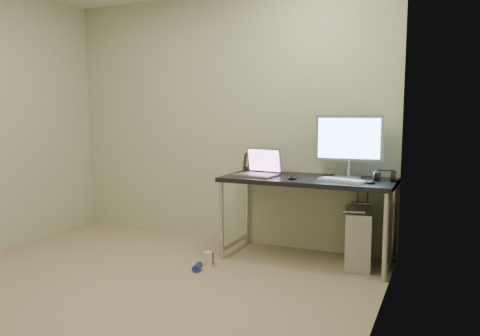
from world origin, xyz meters
name	(u,v)px	position (x,y,z in m)	size (l,w,h in m)	color
floor	(115,299)	(0.00, 0.00, 0.00)	(3.50, 3.50, 0.00)	tan
wall_back	(223,120)	(0.00, 1.75, 1.25)	(3.50, 0.02, 2.50)	beige
wall_right	(372,126)	(1.75, 0.00, 1.25)	(0.02, 3.50, 2.50)	beige
desk	(307,187)	(1.00, 1.42, 0.67)	(1.50, 0.66, 0.75)	black
tower_computer	(357,238)	(1.44, 1.44, 0.25)	(0.30, 0.51, 0.53)	#B0B0B5
cable_a	(357,214)	(1.39, 1.70, 0.40)	(0.01, 0.01, 0.70)	black
cable_b	(367,218)	(1.48, 1.68, 0.38)	(0.01, 0.01, 0.72)	black
can_red	(210,258)	(0.26, 0.96, 0.05)	(0.06, 0.06, 0.11)	red
can_white	(208,259)	(0.27, 0.90, 0.06)	(0.07, 0.07, 0.13)	white
can_blue	(197,267)	(0.24, 0.76, 0.03)	(0.06, 0.06, 0.12)	#1E2D9D
laptop	(259,169)	(0.56, 1.38, 0.81)	(0.39, 0.34, 0.25)	#A6A6AD
monitor	(349,141)	(1.32, 1.60, 1.07)	(0.59, 0.19, 0.55)	#A6A6AD
keyboard	(342,180)	(1.33, 1.29, 0.76)	(0.39, 0.13, 0.02)	white
mouse_right	(371,182)	(1.57, 1.29, 0.77)	(0.06, 0.10, 0.03)	black
mouse_left	(292,177)	(0.90, 1.29, 0.77)	(0.07, 0.11, 0.04)	black
headphones	(386,177)	(1.65, 1.49, 0.78)	(0.18, 0.11, 0.12)	black
picture_frame	(256,159)	(0.38, 1.72, 0.86)	(0.28, 0.03, 0.22)	black
webcam	(270,163)	(0.54, 1.70, 0.83)	(0.04, 0.03, 0.11)	silver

